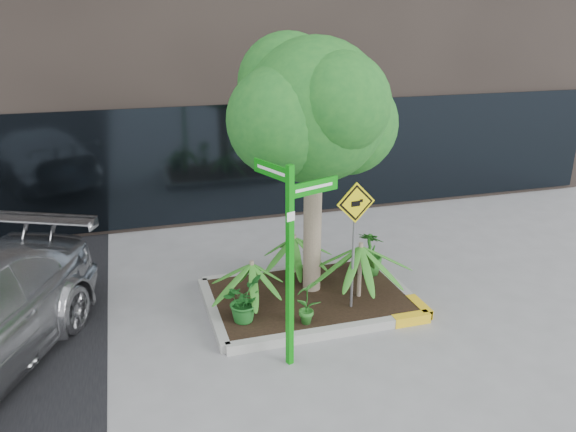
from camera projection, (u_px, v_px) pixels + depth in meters
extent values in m
plane|color=gray|center=(303.00, 313.00, 9.00)|extent=(80.00, 80.00, 0.00)
cube|color=#9E9E99|center=(289.00, 271.00, 10.29)|extent=(3.20, 0.15, 0.15)
cube|color=#9E9E99|center=(332.00, 332.00, 8.30)|extent=(3.20, 0.15, 0.15)
cube|color=#9E9E99|center=(213.00, 312.00, 8.86)|extent=(0.15, 2.20, 0.15)
cube|color=#9E9E99|center=(396.00, 286.00, 9.73)|extent=(0.15, 2.20, 0.15)
cube|color=yellow|center=(411.00, 319.00, 8.66)|extent=(0.60, 0.17, 0.15)
cube|color=black|center=(309.00, 296.00, 9.28)|extent=(3.05, 2.05, 0.06)
cylinder|color=gray|center=(313.00, 220.00, 9.07)|extent=(0.30, 0.30, 2.77)
cylinder|color=gray|center=(319.00, 158.00, 8.76)|extent=(0.52, 0.15, 0.90)
sphere|color=#195A1E|center=(314.00, 111.00, 8.49)|extent=(2.21, 2.21, 2.21)
sphere|color=#195A1E|center=(346.00, 124.00, 9.00)|extent=(1.66, 1.66, 1.66)
sphere|color=#195A1E|center=(283.00, 121.00, 8.20)|extent=(1.66, 1.66, 1.66)
sphere|color=#195A1E|center=(340.00, 103.00, 7.97)|extent=(1.48, 1.48, 1.48)
sphere|color=#195A1E|center=(288.00, 83.00, 8.70)|extent=(1.57, 1.57, 1.57)
cylinder|color=gray|center=(360.00, 270.00, 9.07)|extent=(0.07, 0.07, 0.94)
cylinder|color=gray|center=(252.00, 283.00, 8.84)|extent=(0.07, 0.07, 0.75)
cylinder|color=gray|center=(294.00, 253.00, 9.97)|extent=(0.07, 0.07, 0.72)
imported|color=#1B5F20|center=(243.00, 300.00, 8.38)|extent=(0.81, 0.81, 0.67)
imported|color=#24651E|center=(370.00, 253.00, 9.90)|extent=(0.63, 0.63, 0.80)
imported|color=#276D21|center=(307.00, 301.00, 8.30)|extent=(0.51, 0.51, 0.73)
imported|color=#2E681E|center=(312.00, 264.00, 9.58)|extent=(0.43, 0.43, 0.69)
cube|color=#0C8D0F|center=(290.00, 270.00, 7.23)|extent=(0.10, 0.10, 2.80)
cube|color=#0C8D0F|center=(314.00, 187.00, 7.09)|extent=(0.74, 0.29, 0.18)
cube|color=#0C8D0F|center=(272.00, 170.00, 7.10)|extent=(0.29, 0.74, 0.18)
cube|color=white|center=(314.00, 188.00, 7.08)|extent=(0.56, 0.21, 0.04)
cube|color=white|center=(271.00, 170.00, 7.09)|extent=(0.21, 0.56, 0.04)
cube|color=white|center=(291.00, 217.00, 6.94)|extent=(0.11, 0.04, 0.12)
cylinder|color=slate|center=(353.00, 252.00, 8.57)|extent=(0.05, 0.05, 1.89)
cube|color=yellow|center=(356.00, 203.00, 8.29)|extent=(0.63, 0.08, 0.63)
cube|color=black|center=(356.00, 203.00, 8.28)|extent=(0.56, 0.05, 0.56)
cube|color=yellow|center=(356.00, 203.00, 8.27)|extent=(0.48, 0.05, 0.48)
cube|color=black|center=(356.00, 204.00, 8.27)|extent=(0.15, 0.02, 0.08)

